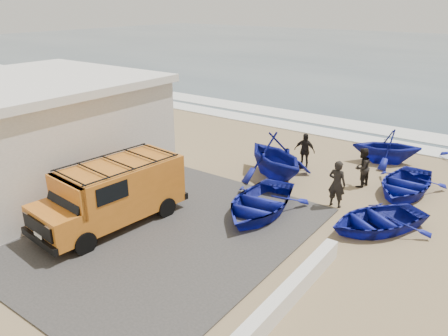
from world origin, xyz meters
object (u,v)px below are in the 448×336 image
Objects in this scene: building at (26,132)px; fisherman_front at (337,184)px; boat_near_right at (377,220)px; boat_mid_left at (275,155)px; fisherman_back at (304,151)px; parapet at (283,300)px; boat_far_left at (387,146)px; van at (114,192)px; boat_near_left at (259,203)px; boat_mid_right at (405,184)px; fisherman_middle at (362,167)px.

fisherman_front is at bearing 25.12° from building.
boat_mid_left is at bearing -168.96° from boat_near_right.
parapet is at bearing -72.87° from fisherman_back.
boat_far_left is (-1.77, 6.69, 0.44)m from boat_near_right.
van is 5.08m from boat_near_left.
boat_near_left reaches higher than boat_mid_right.
boat_mid_right is 2.27× the size of fisherman_middle.
parapet is 1.70× the size of boat_near_right.
van is 9.04m from fisherman_back.
boat_far_left is at bearing 67.56° from boat_near_left.
parapet is at bearing -19.38° from boat_far_left.
van is 2.94× the size of fisherman_front.
boat_near_left is 5.00m from fisherman_middle.
fisherman_front reaches higher than fisherman_middle.
boat_near_right is 3.69m from fisherman_middle.
building is 9.92m from boat_near_left.
building reaches higher than parapet.
boat_far_left is (11.28, 11.10, -1.35)m from building.
van reaches higher than boat_near_right.
boat_near_left is 1.32× the size of boat_far_left.
boat_mid_right is (5.04, 1.55, -0.59)m from boat_mid_left.
boat_near_right is 1.96× the size of fisherman_front.
fisherman_back is at bearing -68.62° from boat_far_left.
boat_mid_right is (0.49, 9.00, 0.11)m from parapet.
parapet is 8.74m from fisherman_middle.
boat_near_left is 2.24× the size of fisherman_front.
van is 12.81m from boat_far_left.
van reaches higher than boat_mid_right.
fisherman_back is (2.82, 8.58, -0.36)m from van.
boat_mid_right is 2.27× the size of fisherman_back.
boat_near_left is 1.09× the size of boat_mid_left.
building is 12.68m from parapet.
parapet is 1.95× the size of boat_far_left.
fisherman_middle is at bearing 34.02° from building.
fisherman_front is (-1.75, -2.73, 0.51)m from boat_mid_right.
boat_near_left is 2.45× the size of fisherman_back.
parapet is at bearing 0.77° from van.
boat_near_left is at bearing 50.21° from van.
boat_mid_left is at bearing 77.38° from van.
parapet is 9.02m from boat_mid_right.
building is 2.53× the size of boat_mid_left.
boat_far_left is at bearing -89.97° from fisherman_front.
boat_near_left reaches higher than parapet.
boat_near_left is at bearing 48.06° from fisherman_front.
van is at bearing 46.14° from fisherman_front.
boat_near_left is (3.58, 3.52, -0.76)m from van.
boat_near_right is 1.15× the size of boat_far_left.
fisherman_front reaches higher than fisherman_back.
boat_far_left is (5.60, 11.51, -0.37)m from van.
fisherman_front reaches higher than boat_far_left.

